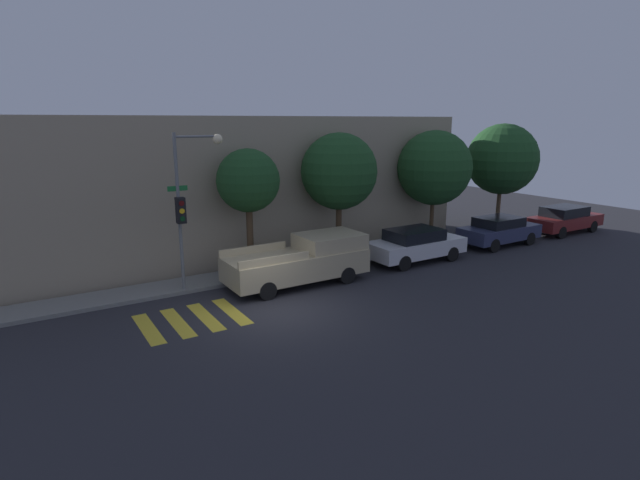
% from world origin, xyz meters
% --- Properties ---
extents(ground_plane, '(60.00, 60.00, 0.00)m').
position_xyz_m(ground_plane, '(0.00, 0.00, 0.00)').
color(ground_plane, '#28282D').
extents(sidewalk, '(26.00, 1.65, 0.14)m').
position_xyz_m(sidewalk, '(0.00, 4.03, 0.07)').
color(sidewalk, slate).
rests_on(sidewalk, ground).
extents(building_row, '(26.00, 6.00, 6.26)m').
position_xyz_m(building_row, '(0.00, 8.25, 3.13)').
color(building_row, gray).
rests_on(building_row, ground).
extents(crosswalk, '(3.11, 2.60, 0.00)m').
position_xyz_m(crosswalk, '(-2.58, 0.80, 0.00)').
color(crosswalk, gold).
rests_on(crosswalk, ground).
extents(traffic_light_pole, '(2.06, 0.56, 5.69)m').
position_xyz_m(traffic_light_pole, '(-1.65, 3.37, 3.60)').
color(traffic_light_pole, slate).
rests_on(traffic_light_pole, ground).
extents(pickup_truck, '(5.43, 2.08, 1.80)m').
position_xyz_m(pickup_truck, '(2.20, 2.10, 0.92)').
color(pickup_truck, tan).
rests_on(pickup_truck, ground).
extents(sedan_near_corner, '(4.49, 1.87, 1.47)m').
position_xyz_m(sedan_near_corner, '(7.90, 2.10, 0.78)').
color(sedan_near_corner, silver).
rests_on(sedan_near_corner, ground).
extents(sedan_middle, '(4.29, 1.80, 1.44)m').
position_xyz_m(sedan_middle, '(13.45, 2.10, 0.76)').
color(sedan_middle, '#2D3351').
rests_on(sedan_middle, ground).
extents(sedan_far_end, '(4.69, 1.78, 1.48)m').
position_xyz_m(sedan_far_end, '(18.88, 2.10, 0.78)').
color(sedan_far_end, maroon).
rests_on(sedan_far_end, ground).
extents(tree_near_corner, '(2.47, 2.47, 5.05)m').
position_xyz_m(tree_near_corner, '(0.97, 4.17, 3.78)').
color(tree_near_corner, '#4C3823').
rests_on(tree_near_corner, ground).
extents(tree_midblock, '(3.32, 3.32, 5.60)m').
position_xyz_m(tree_midblock, '(5.22, 4.17, 3.93)').
color(tree_midblock, '#4C3823').
rests_on(tree_midblock, ground).
extents(tree_far_end, '(3.65, 3.65, 5.64)m').
position_xyz_m(tree_far_end, '(10.85, 4.17, 3.81)').
color(tree_far_end, '#4C3823').
rests_on(tree_far_end, ground).
extents(tree_behind_truck, '(3.79, 3.79, 5.93)m').
position_xyz_m(tree_behind_truck, '(15.85, 4.17, 4.03)').
color(tree_behind_truck, brown).
rests_on(tree_behind_truck, ground).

